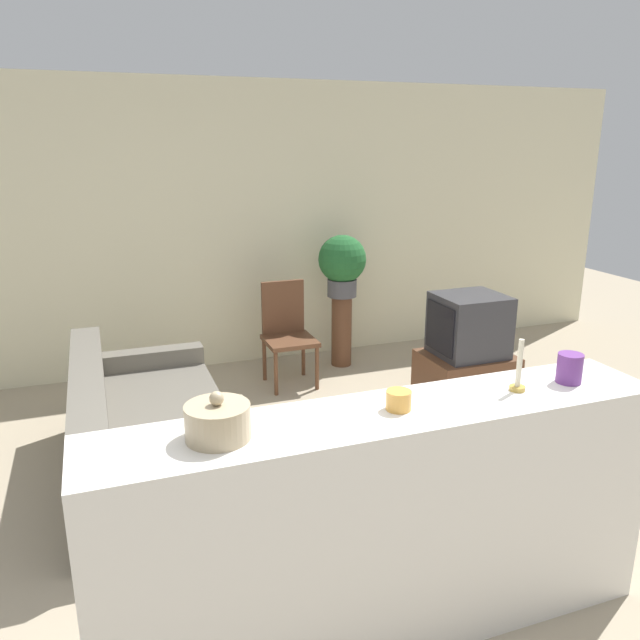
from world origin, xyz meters
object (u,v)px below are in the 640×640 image
(television, at_px, (469,325))
(decorative_bowl, at_px, (218,421))
(couch, at_px, (148,436))
(potted_plant, at_px, (342,263))
(wooden_chair, at_px, (287,329))

(television, distance_m, decorative_bowl, 3.25)
(couch, distance_m, television, 2.67)
(television, height_order, decorative_bowl, decorative_bowl)
(couch, height_order, potted_plant, potted_plant)
(couch, height_order, wooden_chair, wooden_chair)
(television, xyz_separation_m, potted_plant, (-0.62, 1.24, 0.34))
(wooden_chair, distance_m, decorative_bowl, 3.35)
(couch, distance_m, potted_plant, 2.63)
(wooden_chair, height_order, decorative_bowl, decorative_bowl)
(television, bearing_deg, potted_plant, 116.57)
(couch, xyz_separation_m, wooden_chair, (1.36, 1.29, 0.22))
(couch, distance_m, wooden_chair, 1.89)
(couch, bearing_deg, decorative_bowl, -85.13)
(television, bearing_deg, wooden_chair, 141.80)
(couch, xyz_separation_m, decorative_bowl, (0.15, -1.77, 0.87))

